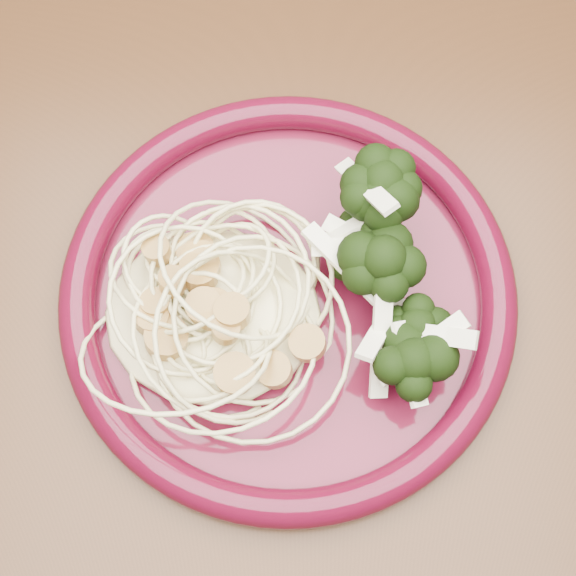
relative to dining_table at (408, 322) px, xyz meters
The scene contains 6 objects.
dining_table is the anchor object (origin of this frame).
dinner_plate 0.15m from the dining_table, 168.34° to the right, with size 0.37×0.37×0.02m.
spaghetti_pile 0.19m from the dining_table, 166.25° to the right, with size 0.14×0.12×0.03m, color #F1EAA9.
scallop_cluster 0.21m from the dining_table, 166.25° to the right, with size 0.13×0.13×0.04m, color #BB8E42, non-canonical shape.
broccoli_pile 0.14m from the dining_table, behind, with size 0.09×0.15×0.05m, color black.
onion_garnish 0.17m from the dining_table, behind, with size 0.07×0.10×0.06m, color white, non-canonical shape.
Camera 1 is at (-0.09, -0.20, 1.24)m, focal length 50.00 mm.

